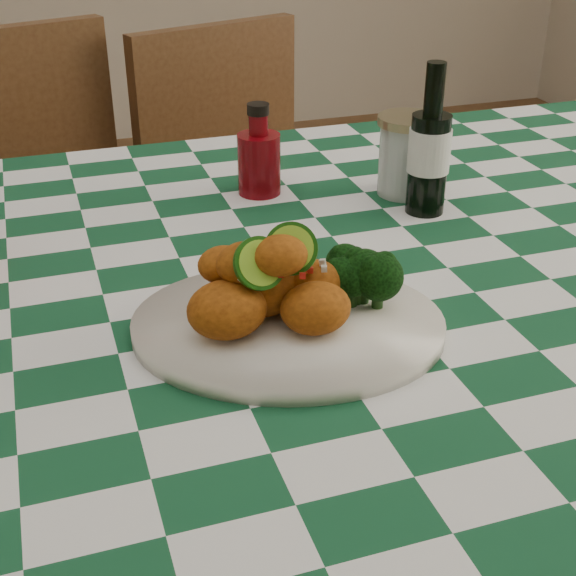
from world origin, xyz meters
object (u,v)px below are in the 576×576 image
object	(u,v)px
mason_jar	(406,156)
wooden_chair_left	(68,279)
dining_table	(275,508)
wooden_chair_right	(266,242)
plate	(288,326)
beer_bottle	(430,140)
ketchup_bottle	(259,149)
fried_chicken_pile	(277,279)

from	to	relation	value
mason_jar	wooden_chair_left	world-z (taller)	wooden_chair_left
dining_table	wooden_chair_right	size ratio (longest dim) A/B	1.84
plate	mason_jar	bearing A→B (deg)	48.12
beer_bottle	wooden_chair_left	xyz separation A→B (m)	(-0.49, 0.57, -0.42)
wooden_chair_left	wooden_chair_right	world-z (taller)	wooden_chair_left
dining_table	ketchup_bottle	distance (m)	0.52
ketchup_bottle	wooden_chair_right	distance (m)	0.66
fried_chicken_pile	ketchup_bottle	xyz separation A→B (m)	(0.10, 0.39, 0.00)
mason_jar	wooden_chair_right	world-z (taller)	wooden_chair_right
ketchup_bottle	wooden_chair_left	size ratio (longest dim) A/B	0.14
plate	wooden_chair_left	xyz separation A→B (m)	(-0.20, 0.82, -0.33)
mason_jar	fried_chicken_pile	bearing A→B (deg)	-132.99
mason_jar	wooden_chair_right	distance (m)	0.70
dining_table	beer_bottle	xyz separation A→B (m)	(0.26, 0.10, 0.50)
dining_table	wooden_chair_left	distance (m)	0.72
dining_table	wooden_chair_right	distance (m)	0.78
mason_jar	wooden_chair_left	distance (m)	0.80
plate	fried_chicken_pile	bearing A→B (deg)	180.00
plate	fried_chicken_pile	distance (m)	0.06
fried_chicken_pile	wooden_chair_right	world-z (taller)	wooden_chair_right
beer_bottle	wooden_chair_left	distance (m)	0.86
plate	wooden_chair_right	world-z (taller)	wooden_chair_right
beer_bottle	wooden_chair_left	world-z (taller)	beer_bottle
wooden_chair_left	wooden_chair_right	size ratio (longest dim) A/B	1.03
wooden_chair_right	fried_chicken_pile	bearing A→B (deg)	-124.34
fried_chicken_pile	ketchup_bottle	size ratio (longest dim) A/B	1.14
wooden_chair_left	wooden_chair_right	distance (m)	0.45
dining_table	beer_bottle	size ratio (longest dim) A/B	7.94
dining_table	mason_jar	xyz separation A→B (m)	(0.26, 0.17, 0.45)
plate	dining_table	bearing A→B (deg)	78.98
ketchup_bottle	beer_bottle	bearing A→B (deg)	-34.83
dining_table	beer_bottle	bearing A→B (deg)	21.79
ketchup_bottle	plate	bearing A→B (deg)	-102.18
dining_table	beer_bottle	world-z (taller)	beer_bottle
wooden_chair_left	wooden_chair_right	xyz separation A→B (m)	(0.44, 0.07, -0.02)
beer_bottle	ketchup_bottle	bearing A→B (deg)	145.17
fried_chicken_pile	wooden_chair_left	distance (m)	0.93
wooden_chair_right	dining_table	bearing A→B (deg)	-124.46
plate	fried_chicken_pile	world-z (taller)	fried_chicken_pile
ketchup_bottle	mason_jar	bearing A→B (deg)	-18.64
ketchup_bottle	beer_bottle	world-z (taller)	beer_bottle
mason_jar	wooden_chair_left	xyz separation A→B (m)	(-0.49, 0.50, -0.38)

